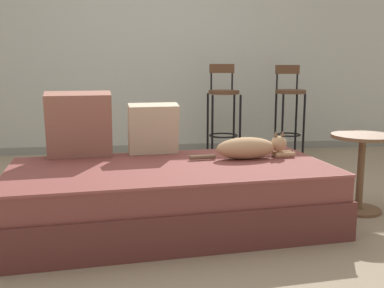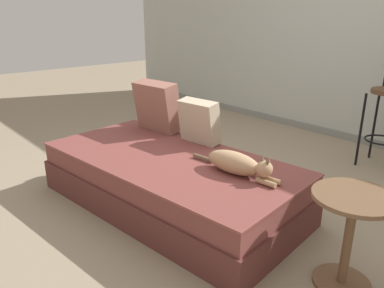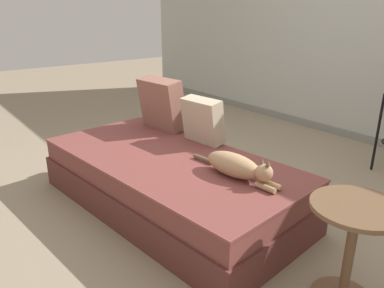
% 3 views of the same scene
% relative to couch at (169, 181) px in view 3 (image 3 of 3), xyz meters
% --- Properties ---
extents(ground_plane, '(16.00, 16.00, 0.00)m').
position_rel_couch_xyz_m(ground_plane, '(0.00, 0.40, -0.21)').
color(ground_plane, gray).
rests_on(ground_plane, ground).
extents(wall_back_panel, '(8.00, 0.10, 2.60)m').
position_rel_couch_xyz_m(wall_back_panel, '(0.00, 2.65, 1.09)').
color(wall_back_panel, '#B7BCB2').
rests_on(wall_back_panel, ground).
extents(wall_baseboard_trim, '(8.00, 0.02, 0.09)m').
position_rel_couch_xyz_m(wall_baseboard_trim, '(0.00, 2.60, -0.16)').
color(wall_baseboard_trim, gray).
rests_on(wall_baseboard_trim, ground).
extents(couch, '(2.16, 1.22, 0.41)m').
position_rel_couch_xyz_m(couch, '(0.00, 0.00, 0.00)').
color(couch, brown).
rests_on(couch, ground).
extents(throw_pillow_corner, '(0.46, 0.27, 0.46)m').
position_rel_couch_xyz_m(throw_pillow_corner, '(-0.61, 0.35, 0.43)').
color(throw_pillow_corner, '#936051').
rests_on(throw_pillow_corner, couch).
extents(throw_pillow_middle, '(0.37, 0.22, 0.37)m').
position_rel_couch_xyz_m(throw_pillow_middle, '(-0.09, 0.40, 0.39)').
color(throw_pillow_middle, beige).
rests_on(throw_pillow_middle, couch).
extents(cat, '(0.75, 0.21, 0.19)m').
position_rel_couch_xyz_m(cat, '(0.56, 0.15, 0.28)').
color(cat, tan).
rests_on(cat, couch).
extents(side_table, '(0.44, 0.44, 0.56)m').
position_rel_couch_xyz_m(side_table, '(1.38, 0.14, 0.16)').
color(side_table, brown).
rests_on(side_table, ground).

